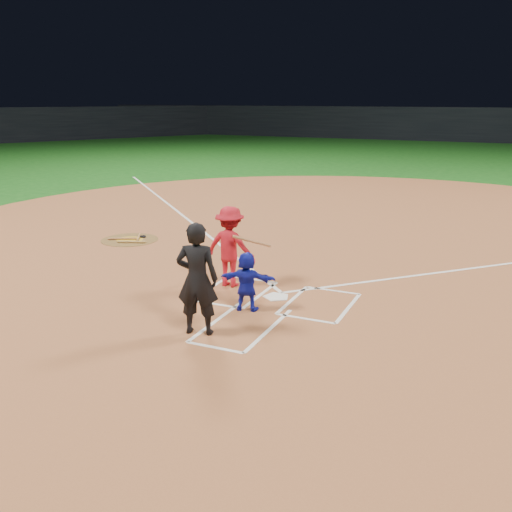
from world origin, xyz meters
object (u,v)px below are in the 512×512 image
at_px(umpire, 197,279).
at_px(batter_at_plate, 230,247).
at_px(on_deck_circle, 130,240).
at_px(catcher, 247,281).
at_px(home_plate, 276,297).

bearing_deg(umpire, batter_at_plate, -91.08).
relative_size(on_deck_circle, catcher, 1.40).
bearing_deg(batter_at_plate, on_deck_circle, 151.20).
relative_size(home_plate, catcher, 0.50).
xyz_separation_m(home_plate, catcher, (-0.26, -0.94, 0.60)).
xyz_separation_m(catcher, batter_at_plate, (-1.00, 1.26, 0.31)).
bearing_deg(batter_at_plate, home_plate, -14.30).
relative_size(catcher, umpire, 0.59).
bearing_deg(umpire, catcher, -117.90).
relative_size(home_plate, on_deck_circle, 0.35).
xyz_separation_m(umpire, batter_at_plate, (-0.69, 2.67, -0.12)).
height_order(catcher, umpire, umpire).
xyz_separation_m(on_deck_circle, catcher, (5.69, -3.83, 0.60)).
distance_m(on_deck_circle, batter_at_plate, 5.43).
bearing_deg(umpire, on_deck_circle, -59.81).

